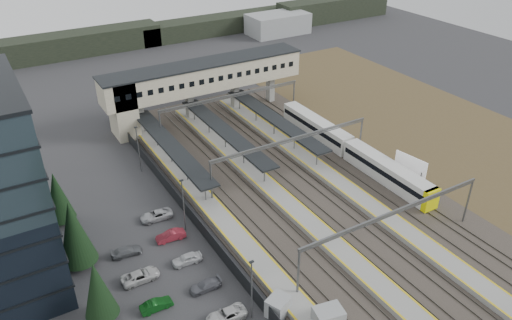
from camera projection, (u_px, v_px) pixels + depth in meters
ground at (274, 252)px, 64.08m from camera, size 220.00×220.00×0.00m
conifer_row at (108, 311)px, 49.10m from camera, size 4.42×49.82×9.50m
lampposts at (213, 240)px, 59.33m from camera, size 0.50×53.25×8.07m
fence at (211, 241)px, 64.46m from camera, size 0.08×90.00×2.00m
relay_cabin_near at (328, 319)px, 52.82m from camera, size 3.42×2.77×2.55m
relay_cabin_far at (278, 306)px, 54.50m from camera, size 3.13×2.92×2.29m
rail_corridor at (311, 209)px, 71.78m from camera, size 34.00×90.00×0.92m
canopies at (225, 131)px, 85.38m from camera, size 23.10×30.00×3.28m
footbridge at (191, 81)px, 94.90m from camera, size 40.40×6.40×11.20m
gantries at (337, 177)px, 68.62m from camera, size 28.40×62.28×7.17m
train at (350, 149)px, 84.19m from camera, size 2.63×36.59×3.32m
billboard at (410, 165)px, 76.96m from camera, size 1.12×5.56×4.70m
scrub_east at (475, 150)px, 87.61m from camera, size 34.00×120.00×0.06m
treeline_far at (172, 33)px, 142.03m from camera, size 170.00×19.00×7.00m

